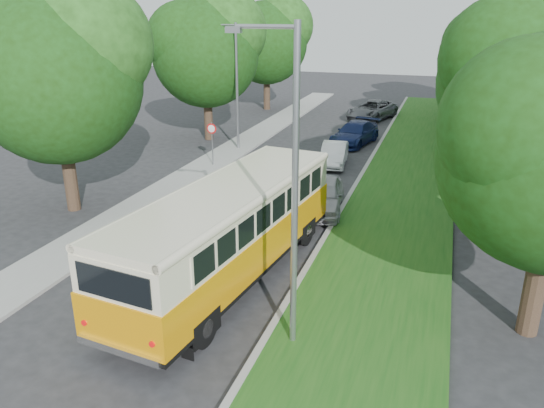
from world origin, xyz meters
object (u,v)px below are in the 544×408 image
(car_grey, at_px, (372,110))
(vintage_bus, at_px, (230,233))
(car_blue, at_px, (355,133))
(car_silver, at_px, (322,195))
(car_white, at_px, (334,154))
(lamppost_far, at_px, (235,82))
(lamppost_near, at_px, (291,184))

(car_grey, bearing_deg, vintage_bus, -73.22)
(vintage_bus, xyz_separation_m, car_blue, (0.59, 19.42, -0.88))
(car_blue, bearing_deg, car_silver, -74.18)
(car_white, bearing_deg, car_grey, 83.63)
(lamppost_far, relative_size, car_silver, 1.76)
(lamppost_near, height_order, vintage_bus, lamppost_near)
(car_silver, bearing_deg, vintage_bus, -109.45)
(lamppost_far, height_order, car_grey, lamppost_far)
(lamppost_far, bearing_deg, vintage_bus, -68.75)
(car_silver, relative_size, car_blue, 0.88)
(car_white, distance_m, car_grey, 13.93)
(lamppost_near, distance_m, car_white, 17.54)
(lamppost_far, distance_m, car_grey, 14.40)
(car_white, bearing_deg, car_blue, 81.26)
(lamppost_far, relative_size, car_grey, 1.42)
(vintage_bus, relative_size, car_white, 2.82)
(lamppost_far, relative_size, car_blue, 1.55)
(lamppost_near, height_order, car_silver, lamppost_near)
(car_blue, bearing_deg, vintage_bus, -79.57)
(car_silver, distance_m, car_white, 7.31)
(car_white, xyz_separation_m, car_grey, (0.07, 13.92, 0.11))
(lamppost_near, bearing_deg, car_white, 98.23)
(lamppost_far, xyz_separation_m, car_white, (6.45, -1.54, -3.49))
(lamppost_far, height_order, car_silver, lamppost_far)
(lamppost_near, relative_size, car_grey, 1.51)
(car_white, bearing_deg, lamppost_near, -87.84)
(lamppost_near, bearing_deg, car_grey, 94.41)
(vintage_bus, bearing_deg, lamppost_far, 118.36)
(lamppost_far, bearing_deg, car_grey, 62.22)
(car_blue, bearing_deg, car_white, -80.50)
(lamppost_near, bearing_deg, car_blue, 95.68)
(lamppost_far, distance_m, car_blue, 8.39)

